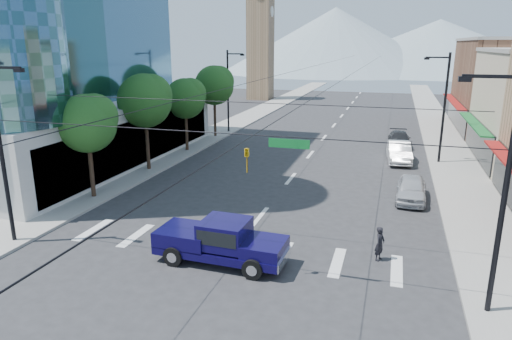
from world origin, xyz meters
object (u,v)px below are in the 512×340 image
object	(u,v)px
parked_car_near	(411,189)
parked_car_far	(399,139)
pickup_truck	(220,240)
pedestrian	(380,244)
parked_car_mid	(399,152)

from	to	relation	value
parked_car_near	parked_car_far	size ratio (longest dim) A/B	0.94
pickup_truck	parked_car_near	xyz separation A→B (m)	(8.49, 11.48, -0.29)
pedestrian	parked_car_mid	world-z (taller)	parked_car_mid
pedestrian	parked_car_near	size ratio (longest dim) A/B	0.36
pickup_truck	parked_car_mid	bearing A→B (deg)	72.19
pedestrian	pickup_truck	bearing A→B (deg)	130.65
parked_car_mid	parked_car_far	bearing A→B (deg)	85.10
parked_car_far	pedestrian	bearing A→B (deg)	-96.31
pickup_truck	parked_car_mid	xyz separation A→B (m)	(7.72, 21.57, -0.22)
parked_car_near	parked_car_mid	xyz separation A→B (m)	(-0.77, 10.10, 0.07)
pedestrian	parked_car_far	xyz separation A→B (m)	(0.85, 25.68, -0.11)
parked_car_far	parked_car_mid	bearing A→B (deg)	-94.76
pickup_truck	pedestrian	size ratio (longest dim) A/B	3.77
pedestrian	parked_car_mid	distance (m)	19.28
parked_car_near	parked_car_far	distance (m)	16.53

